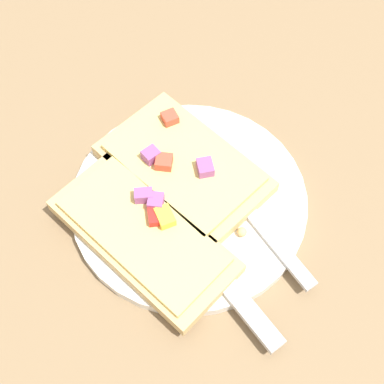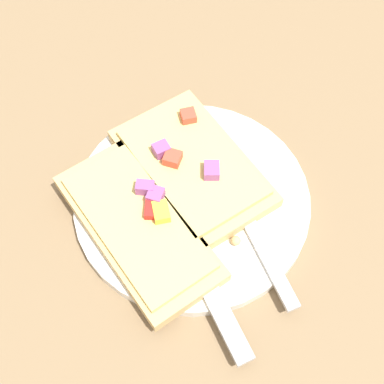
{
  "view_description": "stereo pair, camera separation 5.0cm",
  "coord_description": "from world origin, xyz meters",
  "px_view_note": "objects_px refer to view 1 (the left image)",
  "views": [
    {
      "loc": [
        0.0,
        0.25,
        0.46
      ],
      "look_at": [
        0.0,
        0.0,
        0.02
      ],
      "focal_mm": 50.0,
      "sensor_mm": 36.0,
      "label": 1
    },
    {
      "loc": [
        -0.05,
        0.25,
        0.46
      ],
      "look_at": [
        0.0,
        0.0,
        0.02
      ],
      "focal_mm": 50.0,
      "sensor_mm": 36.0,
      "label": 2
    }
  ],
  "objects_px": {
    "knife": "(212,262)",
    "plate": "(192,200)",
    "fork": "(230,184)",
    "pizza_slice_corner": "(147,234)",
    "pizza_slice_main": "(186,166)"
  },
  "relations": [
    {
      "from": "knife",
      "to": "pizza_slice_corner",
      "type": "distance_m",
      "value": 0.06
    },
    {
      "from": "plate",
      "to": "knife",
      "type": "height_order",
      "value": "knife"
    },
    {
      "from": "pizza_slice_main",
      "to": "plate",
      "type": "bearing_deg",
      "value": 146.15
    },
    {
      "from": "fork",
      "to": "knife",
      "type": "height_order",
      "value": "knife"
    },
    {
      "from": "plate",
      "to": "fork",
      "type": "height_order",
      "value": "fork"
    },
    {
      "from": "fork",
      "to": "pizza_slice_corner",
      "type": "relative_size",
      "value": 1.1
    },
    {
      "from": "plate",
      "to": "pizza_slice_corner",
      "type": "height_order",
      "value": "pizza_slice_corner"
    },
    {
      "from": "knife",
      "to": "plate",
      "type": "bearing_deg",
      "value": -21.91
    },
    {
      "from": "fork",
      "to": "plate",
      "type": "bearing_deg",
      "value": 75.52
    },
    {
      "from": "pizza_slice_main",
      "to": "pizza_slice_corner",
      "type": "bearing_deg",
      "value": 109.03
    },
    {
      "from": "pizza_slice_corner",
      "to": "fork",
      "type": "bearing_deg",
      "value": 79.31
    },
    {
      "from": "knife",
      "to": "pizza_slice_main",
      "type": "relative_size",
      "value": 1.06
    },
    {
      "from": "plate",
      "to": "knife",
      "type": "xyz_separation_m",
      "value": [
        -0.02,
        0.07,
        0.01
      ]
    },
    {
      "from": "knife",
      "to": "pizza_slice_main",
      "type": "xyz_separation_m",
      "value": [
        0.02,
        -0.1,
        0.01
      ]
    },
    {
      "from": "plate",
      "to": "pizza_slice_main",
      "type": "height_order",
      "value": "pizza_slice_main"
    }
  ]
}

